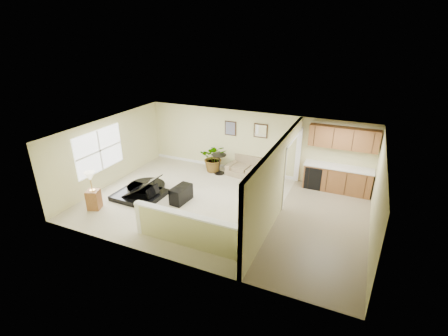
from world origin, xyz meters
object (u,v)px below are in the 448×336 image
at_px(piano, 140,179).
at_px(palm_plant, 214,158).
at_px(piano_bench, 181,194).
at_px(lamp_stand, 93,193).
at_px(accent_table, 219,161).
at_px(small_plant, 270,179).
at_px(loveseat, 249,167).

distance_m(piano, palm_plant, 3.27).
xyz_separation_m(piano_bench, lamp_stand, (-2.33, -1.53, 0.27)).
height_order(piano_bench, accent_table, accent_table).
bearing_deg(piano, small_plant, 34.82).
distance_m(accent_table, lamp_stand, 4.86).
bearing_deg(palm_plant, accent_table, -26.86).
bearing_deg(accent_table, loveseat, 16.88).
relative_size(loveseat, palm_plant, 1.36).
bearing_deg(lamp_stand, accent_table, 58.62).
height_order(loveseat, palm_plant, palm_plant).
bearing_deg(accent_table, lamp_stand, -121.38).
xyz_separation_m(accent_table, lamp_stand, (-2.53, -4.15, 0.02)).
relative_size(piano, palm_plant, 1.51).
relative_size(loveseat, small_plant, 3.13).
bearing_deg(piano, lamp_stand, -118.91).
bearing_deg(accent_table, small_plant, -5.35).
relative_size(loveseat, accent_table, 2.15).
bearing_deg(lamp_stand, palm_plant, 62.53).
xyz_separation_m(loveseat, palm_plant, (-1.44, -0.20, 0.22)).
height_order(accent_table, small_plant, accent_table).
bearing_deg(small_plant, piano_bench, -134.43).
bearing_deg(piano, accent_table, 59.37).
bearing_deg(small_plant, loveseat, 151.54).
xyz_separation_m(piano, piano_bench, (1.53, 0.17, -0.35)).
distance_m(loveseat, accent_table, 1.21).
height_order(loveseat, small_plant, loveseat).
bearing_deg(small_plant, piano, -146.48).
height_order(small_plant, lamp_stand, lamp_stand).
relative_size(accent_table, palm_plant, 0.63).
height_order(palm_plant, small_plant, palm_plant).
relative_size(piano_bench, small_plant, 1.46).
relative_size(small_plant, lamp_stand, 0.44).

